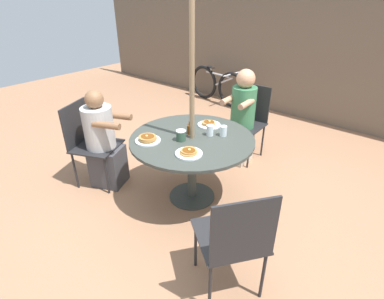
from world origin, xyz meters
The scene contains 17 objects.
ground_plane centered at (0.00, 0.00, 0.00)m, with size 12.00×12.00×0.00m, color #9E7051.
back_fence centered at (0.00, 3.01, 0.96)m, with size 10.00×0.06×1.92m, color brown.
patio_table centered at (0.00, 0.00, 0.62)m, with size 1.24×1.24×0.72m.
umbrella_pole centered at (0.00, 0.00, 1.16)m, with size 0.05×0.05×2.33m, color #846B4C.
patio_chair_north centered at (0.97, -0.71, 0.54)m, with size 0.65×0.65×0.95m.
patio_chair_east centered at (-0.06, 1.20, 0.54)m, with size 0.48×0.48×0.95m.
diner_east centered at (-0.05, 1.03, 0.57)m, with size 0.33×0.47×1.20m.
patio_chair_south centered at (-1.10, -0.49, 0.54)m, with size 0.61×0.61×0.95m.
diner_south centered at (-0.93, -0.42, 0.51)m, with size 0.55×0.48×1.12m.
pancake_plate_a centered at (-0.28, -0.33, 0.75)m, with size 0.25×0.25×0.07m.
pancake_plate_b centered at (0.19, -0.28, 0.74)m, with size 0.25×0.25×0.05m.
pancake_plate_c centered at (-0.05, 0.34, 0.74)m, with size 0.25×0.25×0.05m.
syrup_bottle centered at (-0.07, 0.06, 0.78)m, with size 0.08×0.06×0.14m.
coffee_cup centered at (-0.04, -0.12, 0.78)m, with size 0.10×0.10×0.11m.
drinking_glass_a centered at (0.10, 0.16, 0.78)m, with size 0.07×0.07×0.11m, color silver.
drinking_glass_b centered at (0.21, 0.23, 0.77)m, with size 0.07×0.07×0.10m, color silver.
bicycle centered at (-1.60, 2.69, 0.34)m, with size 1.40×0.44×0.69m.
Camera 1 is at (1.71, -2.04, 2.03)m, focal length 28.00 mm.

